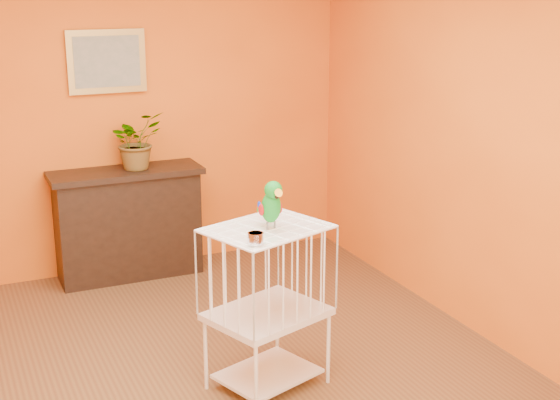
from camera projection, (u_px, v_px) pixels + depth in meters
name	position (u px, v px, depth m)	size (l,w,h in m)	color
ground	(203.00, 390.00, 4.69)	(4.50, 4.50, 0.00)	brown
room_shell	(195.00, 130.00, 4.25)	(4.50, 4.50, 4.50)	orange
console_cabinet	(128.00, 223.00, 6.37)	(1.22, 0.44, 0.90)	black
potted_plant	(138.00, 148.00, 6.20)	(0.41, 0.46, 0.36)	#26722D
framed_picture	(107.00, 61.00, 6.15)	(0.62, 0.04, 0.50)	#AF893E
birdcage	(267.00, 306.00, 4.59)	(0.78, 0.69, 1.01)	white
feed_cup	(256.00, 238.00, 4.17)	(0.09, 0.09, 0.06)	silver
parrot	(271.00, 204.00, 4.41)	(0.14, 0.26, 0.29)	#59544C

